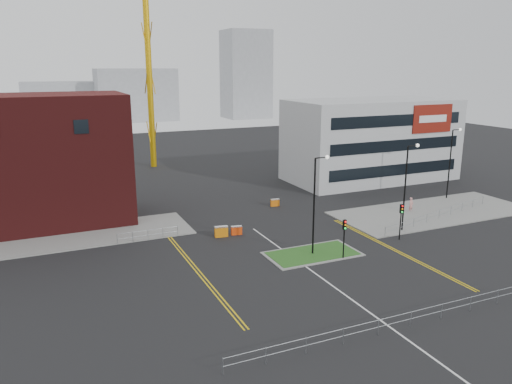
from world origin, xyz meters
The scene contains 28 objects.
ground centered at (0.00, 0.00, 0.00)m, with size 200.00×200.00×0.00m, color black.
pavement_left centered at (-20.00, 22.00, 0.06)m, with size 28.00×8.00×0.12m, color slate.
pavement_right centered at (22.00, 14.00, 0.06)m, with size 24.00×10.00×0.12m, color slate.
island_kerb centered at (2.00, 8.00, 0.04)m, with size 8.60×4.60×0.08m, color slate.
grass_island centered at (2.00, 8.00, 0.06)m, with size 8.00×4.00×0.12m, color #23521B.
brick_building centered at (-22.97, 28.00, 6.85)m, with size 24.20×10.07×14.24m.
office_block centered at (26.01, 31.97, 6.00)m, with size 25.00×12.20×12.00m.
tower_crane centered at (3.75, 55.01, 26.71)m, with size 53.00×1.80×38.74m.
streetlamp_island centered at (2.22, 8.00, 5.41)m, with size 1.46×0.36×9.18m.
streetlamp_right_near centered at (14.22, 10.00, 5.41)m, with size 1.46×0.36×9.18m.
streetlamp_right_far centered at (28.22, 18.00, 5.41)m, with size 1.46×0.36×9.18m.
traffic_light_island centered at (4.00, 5.98, 2.57)m, with size 0.28×0.33×3.65m.
traffic_light_right centered at (12.00, 7.98, 2.57)m, with size 0.28×0.33×3.65m.
railing_front centered at (0.00, -6.00, 0.78)m, with size 24.05×0.05×1.10m.
railing_left centered at (-11.00, 18.00, 0.74)m, with size 6.05×0.05×1.10m.
railing_right centered at (20.50, 11.50, 0.78)m, with size 19.05×5.05×1.10m.
centre_line centered at (0.00, 2.00, 0.01)m, with size 0.15×30.00×0.01m, color silver.
yellow_left_a centered at (-9.00, 10.00, 0.01)m, with size 0.12×24.00×0.01m, color gold.
yellow_left_b centered at (-8.70, 10.00, 0.01)m, with size 0.12×24.00×0.01m, color gold.
yellow_right_a centered at (9.50, 6.00, 0.01)m, with size 0.12×20.00×0.01m, color gold.
yellow_right_b centered at (9.80, 6.00, 0.01)m, with size 0.12×20.00×0.01m, color gold.
skyline_b centered at (10.00, 130.00, 8.00)m, with size 24.00×12.00×16.00m, color gray.
skyline_c centered at (45.00, 125.00, 14.00)m, with size 14.00×12.00×28.00m, color gray.
skyline_d centered at (-8.00, 140.00, 6.00)m, with size 30.00×12.00×12.00m, color gray.
pedestrian centered at (19.51, 15.03, 0.91)m, with size 0.66×0.43×1.81m, color #D8918C.
barrier_left centered at (-2.33, 16.00, 0.50)m, with size 1.15×0.55×0.93m.
barrier_mid centered at (-4.00, 16.00, 0.61)m, with size 1.38×0.62×1.12m.
barrier_right centered at (6.00, 24.00, 0.49)m, with size 1.11×0.45×0.91m.
Camera 1 is at (-20.35, -29.21, 16.89)m, focal length 35.00 mm.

